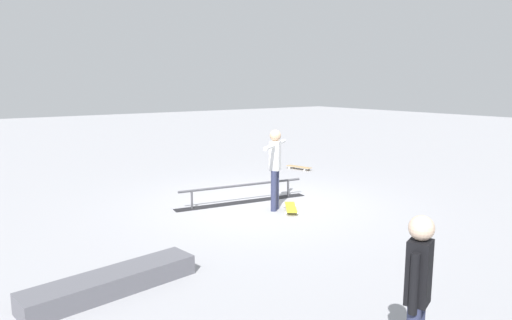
# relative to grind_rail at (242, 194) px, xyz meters

# --- Properties ---
(ground_plane) EXTENTS (60.00, 60.00, 0.00)m
(ground_plane) POSITION_rel_grind_rail_xyz_m (-0.28, 0.41, -0.18)
(ground_plane) COLOR #9E9EA3
(grind_rail) EXTENTS (3.03, 0.70, 0.41)m
(grind_rail) POSITION_rel_grind_rail_xyz_m (0.00, 0.00, 0.00)
(grind_rail) COLOR black
(grind_rail) RESTS_ON ground_plane
(skate_ledge) EXTENTS (2.20, 0.76, 0.25)m
(skate_ledge) POSITION_rel_grind_rail_xyz_m (3.74, 2.65, -0.05)
(skate_ledge) COLOR #595960
(skate_ledge) RESTS_ON ground_plane
(skater_main) EXTENTS (1.12, 0.82, 1.64)m
(skater_main) POSITION_rel_grind_rail_xyz_m (-0.20, 0.88, 0.77)
(skater_main) COLOR #2D3351
(skater_main) RESTS_ON ground_plane
(skateboard_main) EXTENTS (0.63, 0.76, 0.09)m
(skateboard_main) POSITION_rel_grind_rail_xyz_m (-0.42, 1.13, -0.10)
(skateboard_main) COLOR yellow
(skateboard_main) RESTS_ON ground_plane
(bystander_black_shirt) EXTENTS (0.34, 0.23, 1.51)m
(bystander_black_shirt) POSITION_rel_grind_rail_xyz_m (2.29, 5.93, 0.68)
(bystander_black_shirt) COLOR #2D3351
(bystander_black_shirt) RESTS_ON ground_plane
(loose_skateboard_natural) EXTENTS (0.40, 0.82, 0.09)m
(loose_skateboard_natural) POSITION_rel_grind_rail_xyz_m (-3.54, -2.20, -0.10)
(loose_skateboard_natural) COLOR tan
(loose_skateboard_natural) RESTS_ON ground_plane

